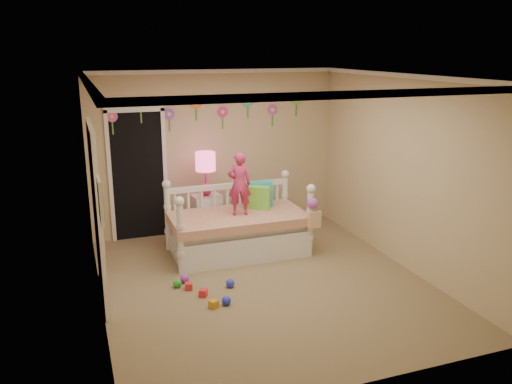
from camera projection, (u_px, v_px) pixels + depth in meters
name	position (u px, v px, depth m)	size (l,w,h in m)	color
floor	(264.00, 283.00, 6.70)	(4.00, 4.50, 0.01)	#7F684C
ceiling	(265.00, 76.00, 6.01)	(4.00, 4.50, 0.01)	white
back_wall	(216.00, 152.00, 8.40)	(4.00, 0.01, 2.60)	tan
left_wall	(94.00, 201.00, 5.71)	(0.01, 4.50, 2.60)	tan
right_wall	(404.00, 173.00, 7.01)	(0.01, 4.50, 2.60)	tan
crown_molding	(265.00, 79.00, 6.02)	(4.00, 4.50, 0.06)	white
daybed	(238.00, 218.00, 7.57)	(1.98, 1.07, 1.07)	white
pillow_turquoise	(260.00, 194.00, 7.89)	(0.38, 0.13, 0.38)	#2ABBD2
pillow_lime	(258.00, 198.00, 7.75)	(0.36, 0.13, 0.34)	#79DD43
child	(239.00, 184.00, 7.40)	(0.33, 0.22, 0.91)	#CB2E63
nightstand	(207.00, 217.00, 8.18)	(0.43, 0.33, 0.71)	white
table_lamp	(206.00, 167.00, 7.97)	(0.31, 0.31, 0.68)	#D11B5C
closet_doorway	(138.00, 174.00, 8.05)	(0.90, 0.04, 2.07)	black
flower_decals	(210.00, 112.00, 8.19)	(3.40, 0.02, 0.50)	#B2668C
mirror_closet	(98.00, 214.00, 6.06)	(0.07, 1.30, 2.10)	white
wall_picture	(100.00, 200.00, 4.83)	(0.05, 0.34, 0.42)	white
hanging_bag	(313.00, 214.00, 7.36)	(0.20, 0.16, 0.36)	beige
toy_scatter	(207.00, 284.00, 6.56)	(0.80, 1.30, 0.11)	#996666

